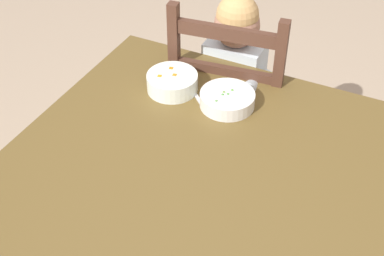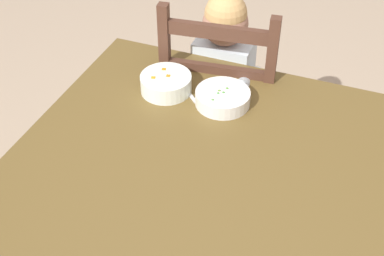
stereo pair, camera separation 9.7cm
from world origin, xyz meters
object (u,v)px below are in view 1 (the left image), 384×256
object	(u,v)px
bowl_of_peas	(227,99)
child_figure	(231,77)
dining_table	(201,191)
spoon	(191,87)
dining_chair	(231,112)
bowl_of_carrots	(172,82)

from	to	relation	value
bowl_of_peas	child_figure	bearing A→B (deg)	109.19
bowl_of_peas	dining_table	bearing A→B (deg)	-80.92
child_figure	bowl_of_peas	distance (m)	0.33
child_figure	spoon	bearing A→B (deg)	-100.71
dining_table	spoon	world-z (taller)	spoon
spoon	bowl_of_peas	bearing A→B (deg)	-12.80
dining_chair	child_figure	distance (m)	0.17
dining_chair	dining_table	bearing A→B (deg)	-76.55
dining_chair	bowl_of_carrots	size ratio (longest dim) A/B	5.74
bowl_of_carrots	spoon	size ratio (longest dim) A/B	1.52
dining_table	bowl_of_carrots	xyz separation A→B (m)	(-0.25, 0.30, 0.13)
child_figure	spoon	world-z (taller)	child_figure
child_figure	spoon	distance (m)	0.28
dining_table	bowl_of_peas	size ratio (longest dim) A/B	6.29
spoon	dining_chair	bearing A→B (deg)	78.18
dining_chair	bowl_of_carrots	bearing A→B (deg)	-109.93
dining_table	child_figure	bearing A→B (deg)	104.19
dining_table	spoon	bearing A→B (deg)	120.74
dining_chair	child_figure	size ratio (longest dim) A/B	1.02
dining_chair	bowl_of_peas	xyz separation A→B (m)	(0.09, -0.30, 0.30)
dining_chair	child_figure	bearing A→B (deg)	-135.68
dining_chair	bowl_of_peas	world-z (taller)	dining_chair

